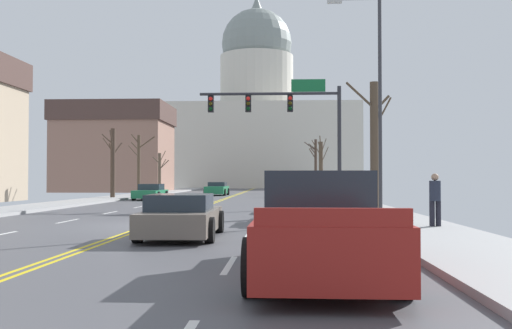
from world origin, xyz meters
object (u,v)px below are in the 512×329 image
object	(u,v)px
sedan_near_01	(296,207)
sedan_oncoming_00	(151,192)
pickup_truck_near_03	(320,228)
sedan_near_02	(182,217)
sedan_near_00	(301,199)
pedestrian_00	(435,197)
street_lamp_right	(374,86)
signal_gantry	(289,114)
sedan_oncoming_01	(217,189)

from	to	relation	value
sedan_near_01	sedan_oncoming_00	xyz separation A→B (m)	(-10.23, 20.75, -0.00)
sedan_near_01	pickup_truck_near_03	size ratio (longest dim) A/B	0.81
sedan_oncoming_00	sedan_near_02	bearing A→B (deg)	-75.08
sedan_near_00	pedestrian_00	bearing A→B (deg)	-69.04
sedan_near_02	street_lamp_right	bearing A→B (deg)	47.68
sedan_oncoming_00	pedestrian_00	bearing A→B (deg)	-59.28
sedan_near_01	sedan_near_02	bearing A→B (deg)	-119.16
signal_gantry	pickup_truck_near_03	distance (m)	22.75
sedan_near_00	sedan_oncoming_00	xyz separation A→B (m)	(-10.63, 14.42, -0.05)
signal_gantry	sedan_near_00	bearing A→B (deg)	-83.32
sedan_oncoming_01	street_lamp_right	bearing A→B (deg)	-72.62
sedan_near_00	pickup_truck_near_03	distance (m)	17.74
sedan_near_00	sedan_near_01	xyz separation A→B (m)	(-0.39, -6.33, -0.05)
sedan_near_01	sedan_oncoming_00	distance (m)	23.13
signal_gantry	sedan_near_02	size ratio (longest dim) A/B	1.79
sedan_near_02	pedestrian_00	distance (m)	7.68
street_lamp_right	pickup_truck_near_03	world-z (taller)	street_lamp_right
street_lamp_right	sedan_oncoming_01	distance (m)	32.54
sedan_near_00	sedan_oncoming_01	xyz separation A→B (m)	(-7.01, 25.51, -0.02)
sedan_near_02	sedan_near_01	bearing A→B (deg)	60.84
sedan_near_01	pickup_truck_near_03	xyz separation A→B (m)	(0.15, -11.41, 0.21)
sedan_near_02	sedan_oncoming_00	distance (m)	27.38
signal_gantry	sedan_oncoming_01	world-z (taller)	signal_gantry
pickup_truck_near_03	pedestrian_00	world-z (taller)	pedestrian_00
sedan_near_00	sedan_near_01	world-z (taller)	sedan_near_00
pickup_truck_near_03	sedan_oncoming_00	bearing A→B (deg)	107.89
sedan_near_00	sedan_oncoming_00	distance (m)	17.91
signal_gantry	sedan_near_02	xyz separation A→B (m)	(-3.04, -16.62, -4.62)
sedan_near_02	signal_gantry	bearing A→B (deg)	79.63
street_lamp_right	pedestrian_00	size ratio (longest dim) A/B	5.34
street_lamp_right	sedan_oncoming_01	size ratio (longest dim) A/B	1.93
sedan_near_02	sedan_oncoming_00	xyz separation A→B (m)	(-7.05, 26.46, -0.01)
signal_gantry	street_lamp_right	size ratio (longest dim) A/B	0.93
signal_gantry	sedan_near_02	distance (m)	17.52
sedan_near_00	sedan_near_02	xyz separation A→B (m)	(-3.58, -12.04, -0.05)
signal_gantry	sedan_near_00	world-z (taller)	signal_gantry
signal_gantry	pedestrian_00	xyz separation A→B (m)	(4.27, -14.33, -4.15)
sedan_oncoming_00	pickup_truck_near_03	bearing A→B (deg)	-72.11
street_lamp_right	pedestrian_00	distance (m)	6.19
sedan_near_02	sedan_oncoming_01	size ratio (longest dim) A/B	1.00
street_lamp_right	sedan_near_00	size ratio (longest dim) A/B	2.02
sedan_near_01	sedan_near_02	xyz separation A→B (m)	(-3.18, -5.71, 0.00)
sedan_oncoming_01	sedan_near_00	bearing A→B (deg)	-74.63
sedan_near_00	sedan_oncoming_00	world-z (taller)	sedan_near_00
street_lamp_right	sedan_oncoming_01	xyz separation A→B (m)	(-9.63, 30.75, -4.54)
sedan_near_02	pickup_truck_near_03	size ratio (longest dim) A/B	0.77
street_lamp_right	sedan_oncoming_00	xyz separation A→B (m)	(-13.24, 19.65, -4.57)
sedan_oncoming_00	sedan_near_01	bearing A→B (deg)	-63.75
signal_gantry	pedestrian_00	bearing A→B (deg)	-73.40
sedan_near_01	pedestrian_00	xyz separation A→B (m)	(4.13, -3.42, 0.47)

